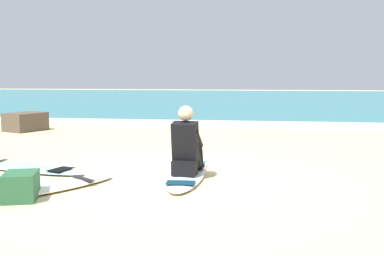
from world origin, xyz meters
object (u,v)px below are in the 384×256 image
object	(u,v)px
surfer_seated	(187,147)
shoreline_rock	(26,122)
surfboard_spare_far	(40,189)
beach_bag	(21,186)
surfboard_main	(187,173)
surfboard_spare_near	(25,168)

from	to	relation	value
surfer_seated	shoreline_rock	distance (m)	7.00
surfboard_spare_far	beach_bag	bearing A→B (deg)	-96.54
surfer_seated	beach_bag	size ratio (longest dim) A/B	1.97
surfboard_main	surfboard_spare_near	distance (m)	2.51
surfboard_spare_near	shoreline_rock	xyz separation A→B (m)	(-2.48, 4.68, 0.20)
surfboard_spare_near	surfboard_spare_far	xyz separation A→B (m)	(0.86, -1.21, 0.00)
beach_bag	shoreline_rock	bearing A→B (deg)	117.70
surfboard_main	shoreline_rock	xyz separation A→B (m)	(-4.99, 4.70, 0.20)
shoreline_rock	surfboard_spare_far	bearing A→B (deg)	-60.45
surfboard_main	surfboard_spare_far	distance (m)	2.04
surfboard_spare_far	shoreline_rock	xyz separation A→B (m)	(-3.34, 5.90, 0.20)
surfboard_main	surfer_seated	xyz separation A→B (m)	(0.02, -0.18, 0.40)
surfboard_spare_near	surfboard_main	bearing A→B (deg)	-0.35
surfboard_spare_near	shoreline_rock	size ratio (longest dim) A/B	2.42
surfboard_spare_near	beach_bag	distance (m)	1.80
surfboard_main	surfboard_spare_near	bearing A→B (deg)	179.65
surfboard_main	surfboard_spare_far	world-z (taller)	same
surfboard_main	shoreline_rock	size ratio (longest dim) A/B	2.57
surfboard_main	surfboard_spare_far	xyz separation A→B (m)	(-1.65, -1.20, 0.00)
surfer_seated	surfboard_spare_far	bearing A→B (deg)	-148.65
surfer_seated	surfboard_main	bearing A→B (deg)	97.34
surfboard_spare_near	beach_bag	bearing A→B (deg)	-62.90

